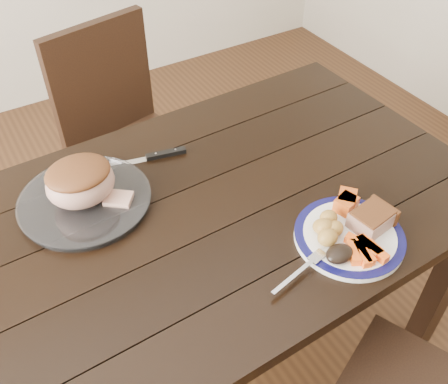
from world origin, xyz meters
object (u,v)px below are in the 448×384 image
dining_table (196,236)px  dinner_plate (349,237)px  pork_slice (371,219)px  fork (303,269)px  chair_far (125,131)px  roast_joint (81,183)px  serving_platter (85,202)px  carving_knife (153,157)px

dining_table → dinner_plate: 0.41m
pork_slice → fork: (-0.23, -0.02, -0.02)m
chair_far → roast_joint: size_ratio=5.20×
dining_table → dinner_plate: dinner_plate is taller
dinner_plate → roast_joint: size_ratio=1.53×
serving_platter → pork_slice: pork_slice is taller
serving_platter → roast_joint: 0.07m
roast_joint → carving_knife: roast_joint is taller
roast_joint → carving_knife: (0.24, 0.08, -0.07)m
roast_joint → carving_knife: 0.26m
dinner_plate → fork: size_ratio=1.54×
chair_far → carving_knife: size_ratio=2.93×
dinner_plate → chair_far: bearing=101.5°
serving_platter → carving_knife: (0.24, 0.08, -0.00)m
fork → roast_joint: 0.60m
pork_slice → roast_joint: 0.75m
dinner_plate → carving_knife: bearing=117.5°
dining_table → chair_far: (0.08, 0.74, -0.13)m
chair_far → serving_platter: 0.68m
dining_table → carving_knife: size_ratio=5.12×
dinner_plate → carving_knife: size_ratio=0.86×
serving_platter → fork: (0.35, -0.49, 0.01)m
dinner_plate → pork_slice: 0.07m
fork → carving_knife: 0.58m
dining_table → serving_platter: bearing=142.8°
dining_table → serving_platter: size_ratio=4.73×
pork_slice → carving_knife: bearing=122.1°
pork_slice → roast_joint: size_ratio=0.56×
serving_platter → pork_slice: size_ratio=3.45×
chair_far → serving_platter: (-0.31, -0.56, 0.23)m
chair_far → pork_slice: (0.27, -1.02, 0.27)m
pork_slice → dining_table: bearing=140.3°
fork → pork_slice: bearing=-6.4°
fork → serving_platter: bearing=113.9°
chair_far → dinner_plate: 1.07m
carving_knife → pork_slice: bearing=-45.5°
fork → carving_knife: bearing=89.4°
serving_platter → dining_table: bearing=-37.2°
serving_platter → carving_knife: size_ratio=1.08×
carving_knife → dinner_plate: bearing=-50.1°
chair_far → serving_platter: chair_far is taller
roast_joint → dinner_plate: bearing=-41.5°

